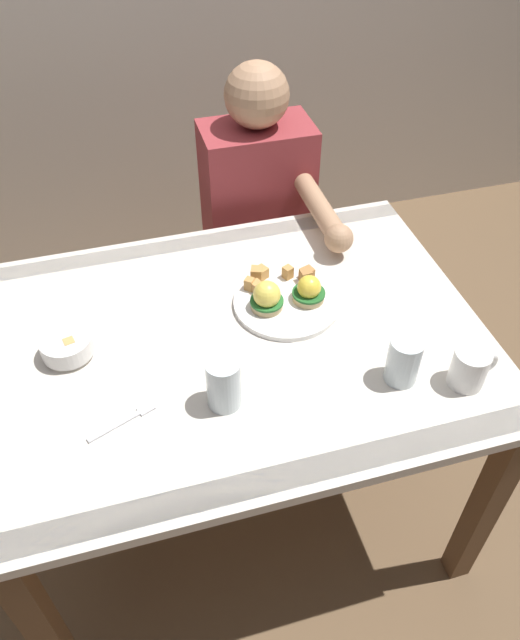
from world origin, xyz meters
name	(u,v)px	position (x,y,z in m)	size (l,w,h in m)	color
ground_plane	(242,496)	(0.00, 0.00, 0.00)	(6.00, 6.00, 0.00)	brown
dining_table	(237,366)	(0.00, 0.00, 0.63)	(1.20, 0.90, 0.74)	silver
eggs_benedict_plate	(285,297)	(0.15, 0.08, 0.76)	(0.27, 0.27, 0.09)	white
fruit_bowl	(67,346)	(-0.39, 0.05, 0.77)	(0.12, 0.12, 0.06)	white
coffee_mug	(470,367)	(0.46, -0.28, 0.79)	(0.11, 0.08, 0.09)	white
fork	(126,420)	(-0.29, -0.18, 0.74)	(0.15, 0.07, 0.00)	silver
water_glass_near	(224,385)	(-0.07, -0.19, 0.80)	(0.07, 0.07, 0.13)	silver
water_glass_far	(403,362)	(0.33, -0.23, 0.79)	(0.07, 0.07, 0.12)	silver
diner_person	(261,216)	(0.23, 0.60, 0.65)	(0.34, 0.54, 1.14)	#33333D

